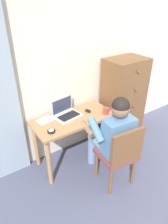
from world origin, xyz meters
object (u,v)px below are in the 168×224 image
object	(u,v)px
desk_clock	(51,131)
chair	(120,154)
dresser	(123,101)
desk	(74,126)
laptop	(66,112)
person_seated	(112,133)
computer_mouse	(88,111)
notebook_pad	(46,120)
coffee_mug	(106,111)

from	to	relation	value
desk_clock	chair	bearing A→B (deg)	-43.06
dresser	desk_clock	distance (m)	1.35
desk	laptop	distance (m)	0.21
chair	person_seated	bearing A→B (deg)	84.51
desk	dresser	size ratio (longest dim) A/B	0.81
desk	desk_clock	distance (m)	0.43
desk	person_seated	xyz separation A→B (m)	(0.23, -0.51, 0.08)
desk	person_seated	world-z (taller)	person_seated
computer_mouse	notebook_pad	bearing A→B (deg)	158.62
desk	chair	bearing A→B (deg)	-73.16
chair	desk_clock	xyz separation A→B (m)	(-0.60, 0.56, 0.24)
desk	laptop	xyz separation A→B (m)	(-0.05, 0.10, 0.18)
desk	person_seated	size ratio (longest dim) A/B	0.91
laptop	desk_clock	world-z (taller)	laptop
computer_mouse	desk_clock	xyz separation A→B (m)	(-0.63, -0.15, -0.00)
dresser	chair	bearing A→B (deg)	-134.80
desk	computer_mouse	world-z (taller)	computer_mouse
computer_mouse	notebook_pad	world-z (taller)	computer_mouse
computer_mouse	chair	bearing A→B (deg)	-102.29
person_seated	laptop	size ratio (longest dim) A/B	3.16
computer_mouse	person_seated	bearing A→B (deg)	-101.46
desk_clock	coffee_mug	bearing A→B (deg)	-2.18
computer_mouse	desk_clock	distance (m)	0.65
computer_mouse	desk_clock	world-z (taller)	computer_mouse
desk_clock	coffee_mug	world-z (taller)	coffee_mug
chair	laptop	xyz separation A→B (m)	(-0.26, 0.79, 0.28)
chair	coffee_mug	size ratio (longest dim) A/B	7.30
laptop	desk_clock	distance (m)	0.41
notebook_pad	dresser	bearing A→B (deg)	-14.77
chair	laptop	size ratio (longest dim) A/B	2.32
computer_mouse	coffee_mug	xyz separation A→B (m)	(0.17, -0.18, 0.03)
desk	chair	world-z (taller)	chair
desk_clock	notebook_pad	size ratio (longest dim) A/B	0.43
dresser	person_seated	world-z (taller)	dresser
person_seated	notebook_pad	size ratio (longest dim) A/B	5.68
laptop	desk_clock	size ratio (longest dim) A/B	4.20
coffee_mug	desk_clock	bearing A→B (deg)	177.82
desk	dresser	world-z (taller)	dresser
laptop	coffee_mug	size ratio (longest dim) A/B	3.15
notebook_pad	chair	bearing A→B (deg)	-67.95
desk	computer_mouse	xyz separation A→B (m)	(0.25, 0.02, 0.14)
chair	coffee_mug	bearing A→B (deg)	68.54
desk_clock	notebook_pad	distance (m)	0.28
person_seated	coffee_mug	distance (m)	0.40
desk	chair	size ratio (longest dim) A/B	1.24
desk	coffee_mug	bearing A→B (deg)	-21.48
laptop	coffee_mug	distance (m)	0.54
person_seated	laptop	world-z (taller)	person_seated
laptop	notebook_pad	xyz separation A→B (m)	(-0.28, 0.05, -0.05)
dresser	computer_mouse	bearing A→B (deg)	-177.08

